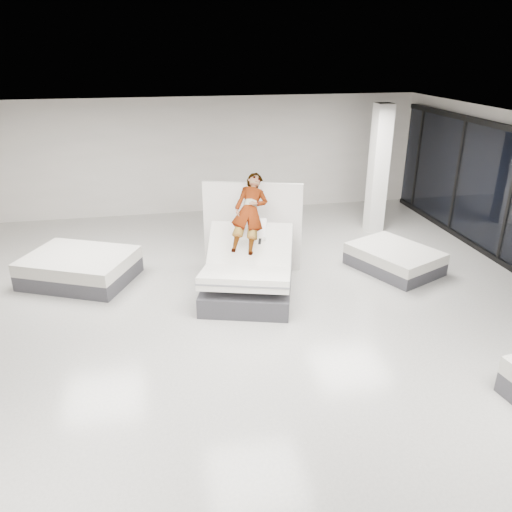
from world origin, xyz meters
name	(u,v)px	position (x,y,z in m)	size (l,w,h in m)	color
room	(256,248)	(0.00, 0.00, 1.60)	(14.00, 14.04, 3.20)	#B4B2AA
hero_bed	(248,275)	(0.17, 1.57, 0.41)	(2.16, 2.52, 1.35)	#37363B
person	(250,225)	(0.26, 1.88, 1.31)	(0.61, 0.40, 1.67)	slate
remote	(260,241)	(0.37, 1.48, 1.12)	(0.05, 0.14, 0.03)	black
divider_panel	(252,226)	(0.48, 2.80, 0.94)	(2.07, 0.09, 1.88)	white
flat_bed_right_far	(394,259)	(3.44, 2.10, 0.24)	(1.92, 2.14, 0.48)	#37363B
flat_bed_left_far	(80,268)	(-3.10, 2.83, 0.28)	(2.50, 2.25, 0.56)	#37363B
column	(378,170)	(4.00, 4.50, 1.60)	(0.40, 0.40, 3.20)	white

